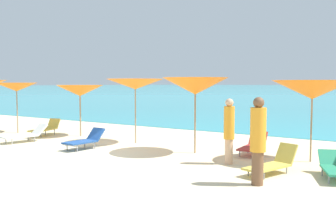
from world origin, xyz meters
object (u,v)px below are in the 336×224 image
(lounge_chair_6, at_px, (336,167))
(beachgoer_3, at_px, (229,129))
(lounge_chair_0, at_px, (46,128))
(umbrella_4, at_px, (135,84))
(beachgoer_4, at_px, (258,138))
(umbrella_2, at_px, (17,87))
(umbrella_6, at_px, (312,90))
(lounge_chair_5, at_px, (85,140))
(lounge_chair_4, at_px, (253,145))
(lounge_chair_7, at_px, (25,134))
(lounge_chair_1, at_px, (273,163))
(umbrella_5, at_px, (195,86))
(umbrella_3, at_px, (80,91))

(lounge_chair_6, height_order, beachgoer_3, beachgoer_3)
(lounge_chair_0, distance_m, lounge_chair_6, 11.64)
(umbrella_4, relative_size, beachgoer_4, 1.24)
(lounge_chair_6, bearing_deg, beachgoer_4, -152.31)
(lounge_chair_0, bearing_deg, lounge_chair_6, -20.03)
(umbrella_2, relative_size, umbrella_6, 0.92)
(lounge_chair_5, bearing_deg, lounge_chair_4, 27.52)
(lounge_chair_5, distance_m, beachgoer_4, 6.59)
(umbrella_2, distance_m, lounge_chair_5, 5.98)
(umbrella_4, xyz_separation_m, lounge_chair_6, (7.17, -1.49, -1.89))
(umbrella_4, distance_m, lounge_chair_7, 4.57)
(beachgoer_3, bearing_deg, lounge_chair_1, -151.37)
(lounge_chair_4, xyz_separation_m, lounge_chair_5, (-5.03, -2.24, 0.02))
(umbrella_4, relative_size, umbrella_5, 0.99)
(lounge_chair_1, height_order, beachgoer_3, beachgoer_3)
(umbrella_2, distance_m, beachgoer_4, 12.32)
(umbrella_6, bearing_deg, beachgoer_3, -138.39)
(umbrella_6, height_order, lounge_chair_7, umbrella_6)
(umbrella_6, distance_m, lounge_chair_1, 2.69)
(umbrella_3, height_order, umbrella_5, umbrella_5)
(lounge_chair_1, distance_m, lounge_chair_4, 2.51)
(umbrella_6, distance_m, lounge_chair_0, 10.80)
(umbrella_3, xyz_separation_m, lounge_chair_4, (7.53, 0.13, -1.60))
(umbrella_6, distance_m, lounge_chair_6, 2.58)
(umbrella_5, height_order, lounge_chair_5, umbrella_5)
(umbrella_3, bearing_deg, lounge_chair_4, 0.96)
(lounge_chair_0, relative_size, lounge_chair_7, 0.96)
(umbrella_4, distance_m, umbrella_5, 2.87)
(lounge_chair_1, xyz_separation_m, lounge_chair_4, (-1.35, 2.12, 0.03))
(lounge_chair_0, bearing_deg, lounge_chair_7, -76.95)
(umbrella_3, distance_m, umbrella_4, 3.09)
(lounge_chair_4, bearing_deg, beachgoer_3, -95.43)
(lounge_chair_4, bearing_deg, lounge_chair_6, -37.72)
(umbrella_2, bearing_deg, lounge_chair_0, 4.87)
(umbrella_2, xyz_separation_m, umbrella_5, (8.99, 0.21, 0.08))
(umbrella_3, relative_size, lounge_chair_0, 1.30)
(lounge_chair_0, bearing_deg, beachgoer_4, -29.01)
(lounge_chair_5, bearing_deg, umbrella_4, 77.11)
(umbrella_5, distance_m, lounge_chair_6, 4.82)
(umbrella_3, bearing_deg, beachgoer_4, -19.63)
(lounge_chair_6, bearing_deg, lounge_chair_4, 124.07)
(umbrella_3, xyz_separation_m, lounge_chair_6, (10.25, -1.64, -1.62))
(lounge_chair_0, relative_size, beachgoer_4, 0.86)
(lounge_chair_7, bearing_deg, lounge_chair_5, 13.69)
(umbrella_5, xyz_separation_m, lounge_chair_0, (-7.26, -0.06, -1.81))
(lounge_chair_6, bearing_deg, umbrella_6, 97.83)
(lounge_chair_7, distance_m, beachgoer_4, 9.54)
(umbrella_6, distance_m, lounge_chair_5, 7.30)
(lounge_chair_0, bearing_deg, umbrella_6, -11.65)
(umbrella_2, relative_size, umbrella_3, 1.05)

